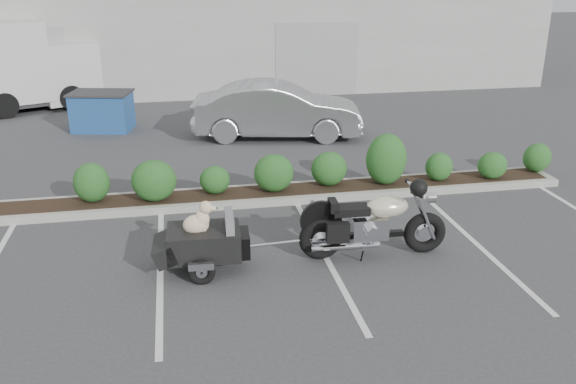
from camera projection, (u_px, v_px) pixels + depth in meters
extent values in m
plane|color=#38383A|center=(249.00, 246.00, 10.49)|extent=(90.00, 90.00, 0.00)
cube|color=#9E9E93|center=(283.00, 194.00, 12.66)|extent=(12.00, 1.00, 0.15)
cube|color=#9EA099|center=(196.00, 27.00, 25.39)|extent=(26.00, 10.00, 4.00)
torus|color=black|center=(321.00, 239.00, 9.95)|extent=(0.73, 0.22, 0.72)
torus|color=black|center=(425.00, 233.00, 10.18)|extent=(0.73, 0.22, 0.72)
cylinder|color=silver|center=(321.00, 239.00, 9.95)|extent=(0.31, 0.14, 0.30)
cylinder|color=silver|center=(425.00, 233.00, 10.18)|extent=(0.26, 0.12, 0.26)
cylinder|color=silver|center=(424.00, 213.00, 9.93)|extent=(0.47, 0.08, 0.95)
cylinder|color=silver|center=(420.00, 208.00, 10.13)|extent=(0.47, 0.08, 0.95)
cylinder|color=silver|center=(414.00, 188.00, 9.86)|extent=(0.07, 0.75, 0.04)
cylinder|color=silver|center=(431.00, 197.00, 9.96)|extent=(0.14, 0.20, 0.19)
sphere|color=black|center=(419.00, 188.00, 9.51)|extent=(0.29, 0.29, 0.28)
cube|color=silver|center=(369.00, 227.00, 10.00)|extent=(0.61, 0.39, 0.37)
cube|color=black|center=(375.00, 234.00, 10.06)|extent=(0.97, 0.16, 0.09)
ellipsoid|color=beige|center=(387.00, 207.00, 9.91)|extent=(0.73, 0.44, 0.35)
cube|color=black|center=(350.00, 210.00, 9.84)|extent=(0.61, 0.35, 0.13)
cube|color=black|center=(333.00, 205.00, 9.77)|extent=(0.14, 0.33, 0.17)
cylinder|color=silver|center=(346.00, 247.00, 9.85)|extent=(1.13, 0.15, 0.10)
cylinder|color=silver|center=(340.00, 237.00, 10.21)|extent=(1.13, 0.15, 0.10)
cube|color=black|center=(338.00, 232.00, 9.62)|extent=(0.37, 0.17, 0.32)
cube|color=black|center=(204.00, 242.00, 9.54)|extent=(1.16, 0.83, 0.45)
cube|color=slate|center=(229.00, 224.00, 9.49)|extent=(0.16, 0.67, 0.32)
cube|color=slate|center=(207.00, 235.00, 9.51)|extent=(0.78, 0.70, 0.04)
cube|color=black|center=(166.00, 249.00, 9.49)|extent=(0.44, 0.79, 0.39)
cube|color=black|center=(242.00, 243.00, 9.64)|extent=(0.24, 0.55, 0.37)
torus|color=black|center=(202.00, 272.00, 9.22)|extent=(0.42, 0.14, 0.42)
torus|color=black|center=(201.00, 246.00, 10.05)|extent=(0.42, 0.14, 0.42)
cube|color=silver|center=(201.00, 266.00, 9.12)|extent=(0.39, 0.11, 0.11)
cube|color=silver|center=(201.00, 238.00, 10.06)|extent=(0.39, 0.11, 0.11)
cylinder|color=black|center=(201.00, 259.00, 9.64)|extent=(0.09, 0.97, 0.04)
cylinder|color=silver|center=(259.00, 246.00, 9.69)|extent=(0.65, 0.07, 0.04)
ellipsoid|color=beige|center=(196.00, 225.00, 9.41)|extent=(0.42, 0.29, 0.32)
ellipsoid|color=beige|center=(202.00, 219.00, 9.39)|extent=(0.24, 0.23, 0.30)
sphere|color=beige|center=(206.00, 207.00, 9.33)|extent=(0.21, 0.21, 0.20)
ellipsoid|color=beige|center=(212.00, 208.00, 9.35)|extent=(0.15, 0.09, 0.08)
sphere|color=black|center=(216.00, 208.00, 9.36)|extent=(0.04, 0.04, 0.04)
ellipsoid|color=beige|center=(203.00, 208.00, 9.27)|extent=(0.05, 0.05, 0.11)
ellipsoid|color=beige|center=(203.00, 205.00, 9.37)|extent=(0.05, 0.05, 0.11)
cylinder|color=beige|center=(205.00, 233.00, 9.41)|extent=(0.05, 0.05, 0.13)
cylinder|color=beige|center=(205.00, 229.00, 9.53)|extent=(0.05, 0.05, 0.13)
imported|color=#B2B3BA|center=(278.00, 110.00, 16.73)|extent=(4.82, 2.44, 1.52)
cube|color=#1C4A8E|center=(102.00, 112.00, 17.53)|extent=(1.79, 1.39, 1.07)
cube|color=#2D2D30|center=(100.00, 93.00, 17.33)|extent=(1.90, 1.50, 0.05)
cube|color=silver|center=(66.00, 71.00, 20.56)|extent=(2.46, 2.60, 1.96)
cube|color=black|center=(67.00, 79.00, 20.66)|extent=(0.74, 1.58, 0.89)
cube|color=#2D2D30|center=(5.00, 102.00, 19.77)|extent=(6.51, 4.30, 0.18)
cylinder|color=black|center=(72.00, 98.00, 19.96)|extent=(0.84, 0.55, 0.80)
cylinder|color=black|center=(56.00, 88.00, 21.48)|extent=(0.84, 0.55, 0.80)
cylinder|color=black|center=(5.00, 105.00, 18.88)|extent=(0.84, 0.55, 0.80)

